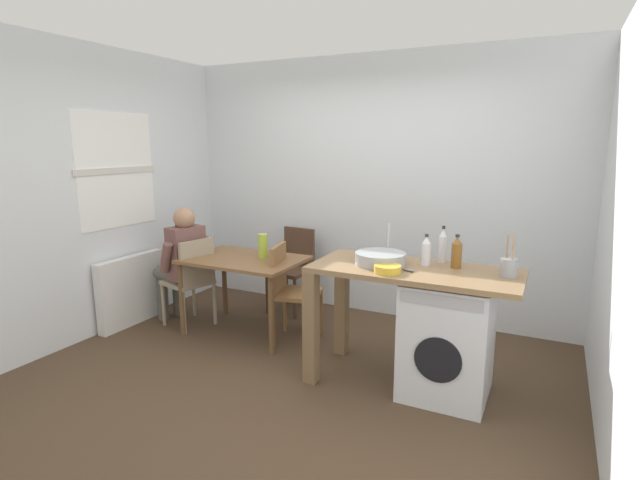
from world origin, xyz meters
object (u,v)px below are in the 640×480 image
object	(u,v)px
chair_opposite	(290,287)
seated_person	(182,259)
vase	(263,246)
utensil_crock	(508,267)
mixing_bowl	(388,268)
washing_machine	(447,338)
chair_person_seat	(192,278)
bottle_tall_green	(426,251)
dining_table	(244,268)
bottle_squat_brown	(443,246)
bottle_clear_small	(457,253)
chair_spare_by_wall	(294,265)

from	to	relation	value
chair_opposite	seated_person	bearing A→B (deg)	-98.01
seated_person	vase	world-z (taller)	seated_person
utensil_crock	seated_person	bearing A→B (deg)	176.45
mixing_bowl	vase	world-z (taller)	mixing_bowl
washing_machine	vase	bearing A→B (deg)	167.14
vase	washing_machine	bearing A→B (deg)	-12.86
chair_person_seat	chair_opposite	bearing A→B (deg)	-66.88
chair_person_seat	bottle_tall_green	distance (m)	2.39
chair_person_seat	washing_machine	bearing A→B (deg)	-79.83
bottle_tall_green	dining_table	bearing A→B (deg)	173.32
bottle_tall_green	utensil_crock	distance (m)	0.58
bottle_tall_green	bottle_squat_brown	size ratio (longest dim) A/B	0.84
utensil_crock	vase	xyz separation A→B (m)	(-2.21, 0.37, -0.14)
bottle_clear_small	chair_spare_by_wall	bearing A→B (deg)	153.27
chair_person_seat	chair_opposite	size ratio (longest dim) A/B	1.00
dining_table	bottle_squat_brown	size ratio (longest dim) A/B	3.89
washing_machine	vase	distance (m)	1.94
bottle_squat_brown	seated_person	bearing A→B (deg)	-179.57
chair_spare_by_wall	mixing_bowl	bearing A→B (deg)	144.18
chair_opposite	seated_person	size ratio (longest dim) A/B	0.75
bottle_tall_green	chair_person_seat	bearing A→B (deg)	177.80
dining_table	chair_person_seat	distance (m)	0.58
bottle_clear_small	mixing_bowl	distance (m)	0.54
bottle_tall_green	chair_opposite	bearing A→B (deg)	169.51
mixing_bowl	utensil_crock	size ratio (longest dim) A/B	0.64
washing_machine	mixing_bowl	xyz separation A→B (m)	(-0.40, -0.20, 0.52)
mixing_bowl	vase	bearing A→B (deg)	156.75
chair_spare_by_wall	bottle_clear_small	distance (m)	2.18
chair_opposite	chair_person_seat	bearing A→B (deg)	-94.95
dining_table	bottle_tall_green	world-z (taller)	bottle_tall_green
mixing_bowl	dining_table	bearing A→B (deg)	161.94
bottle_squat_brown	mixing_bowl	size ratio (longest dim) A/B	1.47
seated_person	bottle_clear_small	xyz separation A→B (m)	(2.70, -0.10, 0.36)
seated_person	bottle_squat_brown	size ratio (longest dim) A/B	4.25
dining_table	bottle_clear_small	world-z (taller)	bottle_clear_small
bottle_clear_small	seated_person	bearing A→B (deg)	177.90
dining_table	seated_person	distance (m)	0.71
washing_machine	bottle_squat_brown	world-z (taller)	bottle_squat_brown
dining_table	mixing_bowl	size ratio (longest dim) A/B	5.72
chair_opposite	bottle_tall_green	world-z (taller)	bottle_tall_green
seated_person	bottle_tall_green	xyz separation A→B (m)	(2.48, -0.13, 0.36)
chair_opposite	mixing_bowl	bearing A→B (deg)	50.26
chair_spare_by_wall	bottle_squat_brown	size ratio (longest dim) A/B	3.19
vase	bottle_clear_small	bearing A→B (deg)	-8.54
chair_person_seat	vase	world-z (taller)	vase
chair_spare_by_wall	mixing_bowl	distance (m)	2.01
chair_spare_by_wall	washing_machine	xyz separation A→B (m)	(1.88, -1.09, -0.08)
chair_spare_by_wall	utensil_crock	world-z (taller)	utensil_crock
mixing_bowl	utensil_crock	bearing A→B (deg)	17.99
chair_spare_by_wall	washing_machine	bearing A→B (deg)	155.12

